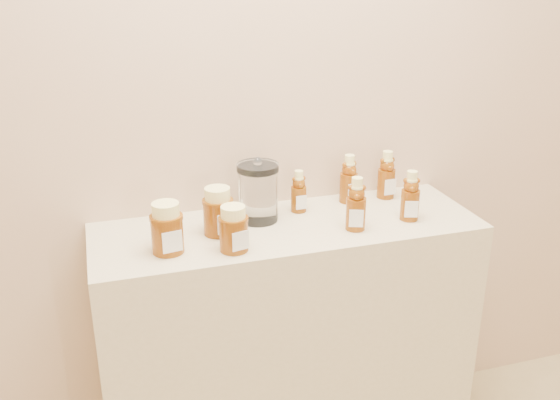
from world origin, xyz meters
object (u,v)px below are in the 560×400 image
object	(u,v)px
bear_bottle_front_left	(356,200)
honey_jar_left	(167,228)
glass_canister	(258,190)
display_table	(288,348)
bear_bottle_back_left	(299,189)

from	to	relation	value
bear_bottle_front_left	honey_jar_left	size ratio (longest dim) A/B	1.27
bear_bottle_front_left	glass_canister	bearing A→B (deg)	170.43
display_table	bear_bottle_front_left	bearing A→B (deg)	-24.58
honey_jar_left	glass_canister	bearing A→B (deg)	16.09
bear_bottle_back_left	glass_canister	distance (m)	0.15
display_table	glass_canister	bearing A→B (deg)	137.80
display_table	honey_jar_left	world-z (taller)	honey_jar_left
bear_bottle_front_left	honey_jar_left	world-z (taller)	bear_bottle_front_left
display_table	glass_canister	world-z (taller)	glass_canister
display_table	bear_bottle_back_left	xyz separation A→B (m)	(0.07, 0.10, 0.53)
display_table	bear_bottle_front_left	distance (m)	0.58
bear_bottle_back_left	bear_bottle_front_left	distance (m)	0.22
bear_bottle_back_left	glass_canister	xyz separation A→B (m)	(-0.14, -0.03, 0.02)
bear_bottle_back_left	glass_canister	world-z (taller)	glass_canister
bear_bottle_front_left	bear_bottle_back_left	bearing A→B (deg)	143.91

